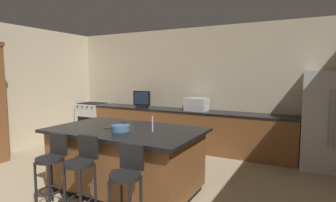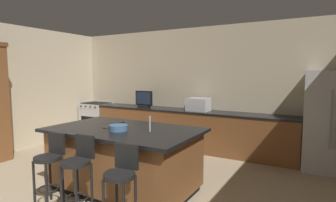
# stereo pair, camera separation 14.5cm
# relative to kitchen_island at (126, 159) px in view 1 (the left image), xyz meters

# --- Properties ---
(wall_back) EXTENTS (7.13, 0.12, 2.79)m
(wall_back) POSITION_rel_kitchen_island_xyz_m (-0.12, 2.87, 0.92)
(wall_back) COLOR beige
(wall_back) RESTS_ON ground_plane
(wall_left) EXTENTS (0.12, 5.43, 2.79)m
(wall_left) POSITION_rel_kitchen_island_xyz_m (-3.49, 0.36, 0.92)
(wall_left) COLOR beige
(wall_left) RESTS_ON ground_plane
(counter_back) EXTENTS (4.81, 0.62, 0.90)m
(counter_back) POSITION_rel_kitchen_island_xyz_m (-0.18, 2.49, -0.03)
(counter_back) COLOR brown
(counter_back) RESTS_ON ground_plane
(kitchen_island) EXTENTS (2.21, 1.33, 0.93)m
(kitchen_island) POSITION_rel_kitchen_island_xyz_m (0.00, 0.00, 0.00)
(kitchen_island) COLOR black
(kitchen_island) RESTS_ON ground_plane
(refrigerator) EXTENTS (0.89, 0.75, 1.78)m
(refrigerator) POSITION_rel_kitchen_island_xyz_m (2.69, 2.44, 0.42)
(refrigerator) COLOR #B7BABF
(refrigerator) RESTS_ON ground_plane
(range_oven) EXTENTS (0.79, 0.63, 0.92)m
(range_oven) POSITION_rel_kitchen_island_xyz_m (-2.98, 2.49, -0.02)
(range_oven) COLOR #B7BABF
(range_oven) RESTS_ON ground_plane
(microwave) EXTENTS (0.48, 0.36, 0.29)m
(microwave) POSITION_rel_kitchen_island_xyz_m (0.10, 2.49, 0.57)
(microwave) COLOR #B7BABF
(microwave) RESTS_ON counter_back
(tv_monitor) EXTENTS (0.47, 0.16, 0.40)m
(tv_monitor) POSITION_rel_kitchen_island_xyz_m (-1.33, 2.44, 0.61)
(tv_monitor) COLOR black
(tv_monitor) RESTS_ON counter_back
(sink_faucet_back) EXTENTS (0.02, 0.02, 0.24)m
(sink_faucet_back) POSITION_rel_kitchen_island_xyz_m (-0.28, 2.59, 0.54)
(sink_faucet_back) COLOR #B2B2B7
(sink_faucet_back) RESTS_ON counter_back
(sink_faucet_island) EXTENTS (0.02, 0.02, 0.22)m
(sink_faucet_island) POSITION_rel_kitchen_island_xyz_m (0.46, 0.00, 0.57)
(sink_faucet_island) COLOR #B2B2B7
(sink_faucet_island) RESTS_ON kitchen_island
(bar_stool_left) EXTENTS (0.34, 0.34, 0.94)m
(bar_stool_left) POSITION_rel_kitchen_island_xyz_m (-0.55, -0.84, 0.09)
(bar_stool_left) COLOR black
(bar_stool_left) RESTS_ON ground_plane
(bar_stool_center) EXTENTS (0.34, 0.34, 0.98)m
(bar_stool_center) POSITION_rel_kitchen_island_xyz_m (-0.00, -0.87, 0.12)
(bar_stool_center) COLOR black
(bar_stool_center) RESTS_ON ground_plane
(bar_stool_right) EXTENTS (0.34, 0.35, 0.96)m
(bar_stool_right) POSITION_rel_kitchen_island_xyz_m (0.67, -0.88, 0.10)
(bar_stool_right) COLOR black
(bar_stool_right) RESTS_ON ground_plane
(fruit_bowl) EXTENTS (0.26, 0.26, 0.08)m
(fruit_bowl) POSITION_rel_kitchen_island_xyz_m (0.04, -0.16, 0.50)
(fruit_bowl) COLOR #3F668C
(fruit_bowl) RESTS_ON kitchen_island
(cell_phone) EXTENTS (0.10, 0.16, 0.01)m
(cell_phone) POSITION_rel_kitchen_island_xyz_m (-0.24, -0.08, 0.46)
(cell_phone) COLOR black
(cell_phone) RESTS_ON kitchen_island
(tv_remote) EXTENTS (0.06, 0.17, 0.02)m
(tv_remote) POSITION_rel_kitchen_island_xyz_m (-0.28, 0.27, 0.47)
(tv_remote) COLOR black
(tv_remote) RESTS_ON kitchen_island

